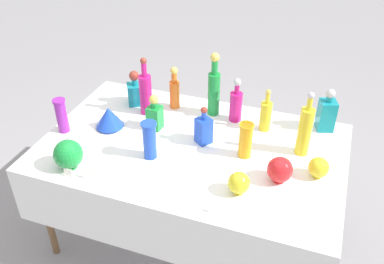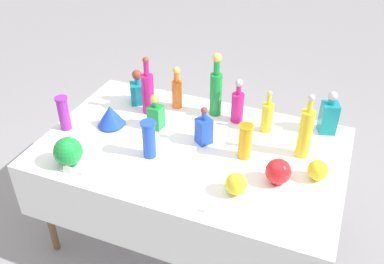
{
  "view_description": "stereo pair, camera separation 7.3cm",
  "coord_description": "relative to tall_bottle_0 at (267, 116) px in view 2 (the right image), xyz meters",
  "views": [
    {
      "loc": [
        0.7,
        -1.95,
        2.28
      ],
      "look_at": [
        0.0,
        0.0,
        0.86
      ],
      "focal_mm": 40.0,
      "sensor_mm": 36.0,
      "label": 1
    },
    {
      "loc": [
        0.77,
        -1.92,
        2.28
      ],
      "look_at": [
        0.0,
        0.0,
        0.86
      ],
      "focal_mm": 40.0,
      "sensor_mm": 36.0,
      "label": 2
    }
  ],
  "objects": [
    {
      "name": "ground_plane",
      "position": [
        -0.37,
        -0.32,
        -0.87
      ],
      "size": [
        40.0,
        40.0,
        0.0
      ],
      "primitive_type": "plane",
      "color": "gray"
    },
    {
      "name": "display_table",
      "position": [
        -0.37,
        -0.37,
        -0.16
      ],
      "size": [
        1.8,
        1.13,
        0.76
      ],
      "color": "white",
      "rests_on": "ground"
    },
    {
      "name": "tall_bottle_0",
      "position": [
        0.0,
        0.0,
        0.0
      ],
      "size": [
        0.07,
        0.07,
        0.28
      ],
      "color": "yellow",
      "rests_on": "display_table"
    },
    {
      "name": "tall_bottle_1",
      "position": [
        0.25,
        -0.17,
        0.05
      ],
      "size": [
        0.08,
        0.08,
        0.4
      ],
      "color": "yellow",
      "rests_on": "display_table"
    },
    {
      "name": "tall_bottle_2",
      "position": [
        -0.36,
        0.07,
        0.08
      ],
      "size": [
        0.08,
        0.08,
        0.44
      ],
      "color": "#198C38",
      "rests_on": "display_table"
    },
    {
      "name": "tall_bottle_3",
      "position": [
        -0.2,
        0.04,
        0.01
      ],
      "size": [
        0.08,
        0.08,
        0.3
      ],
      "color": "#C61972",
      "rests_on": "display_table"
    },
    {
      "name": "tall_bottle_4",
      "position": [
        -0.63,
        0.06,
        0.02
      ],
      "size": [
        0.07,
        0.07,
        0.3
      ],
      "color": "orange",
      "rests_on": "display_table"
    },
    {
      "name": "tall_bottle_5",
      "position": [
        -0.79,
        -0.07,
        0.05
      ],
      "size": [
        0.08,
        0.08,
        0.4
      ],
      "color": "#C61972",
      "rests_on": "display_table"
    },
    {
      "name": "square_decanter_0",
      "position": [
        -0.66,
        -0.22,
        -0.01
      ],
      "size": [
        0.09,
        0.09,
        0.24
      ],
      "color": "#198C38",
      "rests_on": "display_table"
    },
    {
      "name": "square_decanter_1",
      "position": [
        -0.91,
        0.02,
        -0.01
      ],
      "size": [
        0.15,
        0.15,
        0.25
      ],
      "color": "teal",
      "rests_on": "display_table"
    },
    {
      "name": "square_decanter_2",
      "position": [
        -0.32,
        -0.26,
        -0.01
      ],
      "size": [
        0.11,
        0.11,
        0.25
      ],
      "color": "blue",
      "rests_on": "display_table"
    },
    {
      "name": "square_decanter_3",
      "position": [
        0.35,
        0.13,
        0.01
      ],
      "size": [
        0.13,
        0.13,
        0.28
      ],
      "color": "teal",
      "rests_on": "display_table"
    },
    {
      "name": "slender_vase_0",
      "position": [
        -0.05,
        -0.31,
        0.01
      ],
      "size": [
        0.09,
        0.09,
        0.22
      ],
      "color": "orange",
      "rests_on": "display_table"
    },
    {
      "name": "slender_vase_1",
      "position": [
        -0.56,
        -0.5,
        0.02
      ],
      "size": [
        0.09,
        0.09,
        0.23
      ],
      "color": "blue",
      "rests_on": "display_table"
    },
    {
      "name": "slender_vase_2",
      "position": [
        -1.18,
        -0.45,
        0.01
      ],
      "size": [
        0.08,
        0.08,
        0.23
      ],
      "color": "purple",
      "rests_on": "display_table"
    },
    {
      "name": "fluted_vase_0",
      "position": [
        -0.93,
        -0.31,
        -0.03
      ],
      "size": [
        0.18,
        0.18,
        0.14
      ],
      "color": "blue",
      "rests_on": "display_table"
    },
    {
      "name": "round_bowl_0",
      "position": [
        0.37,
        -0.36,
        -0.04
      ],
      "size": [
        0.11,
        0.11,
        0.12
      ],
      "color": "yellow",
      "rests_on": "display_table"
    },
    {
      "name": "round_bowl_1",
      "position": [
        0.18,
        -0.47,
        -0.03
      ],
      "size": [
        0.14,
        0.14,
        0.15
      ],
      "color": "red",
      "rests_on": "display_table"
    },
    {
      "name": "round_bowl_2",
      "position": [
        -0.01,
        -0.63,
        -0.04
      ],
      "size": [
        0.12,
        0.12,
        0.12
      ],
      "color": "yellow",
      "rests_on": "display_table"
    },
    {
      "name": "round_bowl_3",
      "position": [
        -0.95,
        -0.74,
        -0.02
      ],
      "size": [
        0.16,
        0.16,
        0.17
      ],
      "color": "#198C38",
      "rests_on": "display_table"
    },
    {
      "name": "price_tag_left",
      "position": [
        -0.09,
        -0.81,
        -0.09
      ],
      "size": [
        0.05,
        0.02,
        0.04
      ],
      "primitive_type": "cube",
      "rotation": [
        -0.21,
        0.0,
        0.23
      ],
      "color": "white",
      "rests_on": "display_table"
    },
    {
      "name": "price_tag_center",
      "position": [
        -0.91,
        -0.82,
        -0.08
      ],
      "size": [
        0.05,
        0.02,
        0.05
      ],
      "primitive_type": "cube",
      "rotation": [
        -0.21,
        0.0,
        -0.02
      ],
      "color": "white",
      "rests_on": "display_table"
    },
    {
      "name": "price_tag_right",
      "position": [
        -0.8,
        -0.79,
        -0.08
      ],
      "size": [
        0.07,
        0.02,
        0.05
      ],
      "primitive_type": "cube",
      "rotation": [
        -0.21,
        0.0,
        0.13
      ],
      "color": "white",
      "rests_on": "display_table"
    },
    {
      "name": "cardboard_box_behind_left",
      "position": [
        -0.21,
        0.73,
        -0.73
      ],
      "size": [
        0.41,
        0.4,
        0.35
      ],
      "color": "tan",
      "rests_on": "ground"
    }
  ]
}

